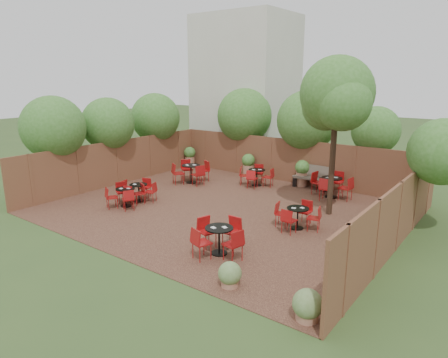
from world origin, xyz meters
The scene contains 13 objects.
ground centered at (0.00, 0.00, 0.00)m, with size 80.00×80.00×0.00m, color #354F23.
courtyard_paving centered at (0.00, 0.00, 0.01)m, with size 12.00×10.00×0.02m, color #321B14.
fence_back centered at (0.00, 5.00, 1.00)m, with size 12.00×0.08×2.00m, color brown.
fence_left centered at (-6.00, 0.00, 1.00)m, with size 0.08×10.00×2.00m, color brown.
fence_right centered at (6.00, 0.00, 1.00)m, with size 0.08×10.00×2.00m, color brown.
neighbour_building centered at (-4.50, 8.00, 4.00)m, with size 5.00×4.00×8.00m, color beige.
overhang_foliage centered at (-2.61, 2.94, 2.75)m, with size 15.58×10.85×2.75m.
courtyard_tree centered at (3.28, 1.81, 4.06)m, with size 2.65×2.55×5.44m.
park_bench_left centered at (1.33, 4.63, 0.54)m, with size 1.64×0.58×1.00m.
park_bench_right centered at (1.32, 4.63, 0.49)m, with size 1.51×0.56×0.92m.
bistro_tables centered at (-0.34, 0.71, 0.46)m, with size 8.13×8.61×0.96m.
planters centered at (-0.63, 3.91, 0.62)m, with size 11.73×4.09×1.16m.
low_shrubs centered at (4.90, -3.20, 0.34)m, with size 2.61×3.95×0.71m.
Camera 1 is at (8.47, -11.32, 4.78)m, focal length 32.36 mm.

